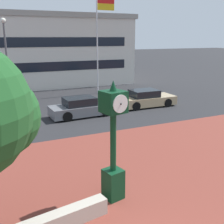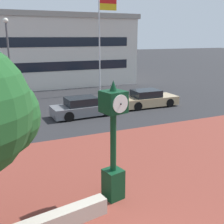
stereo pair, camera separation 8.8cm
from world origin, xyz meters
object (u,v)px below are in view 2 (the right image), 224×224
Objects in this scene: car_street_mid at (148,99)px; civic_building at (7,50)px; flagpole_primary at (102,35)px; street_clock at (113,144)px; car_street_distant at (84,108)px; street_lamp_post at (9,54)px.

civic_building is (-8.62, 16.37, 3.17)m from car_street_mid.
car_street_mid is at bearing -62.22° from civic_building.
flagpole_primary reaches higher than civic_building.
flagpole_primary reaches higher than street_clock.
flagpole_primary is 0.33× the size of civic_building.
civic_building is at bearing -171.32° from car_street_distant.
street_clock is 12.88m from car_street_mid.
street_clock reaches higher than car_street_distant.
street_lamp_post is (-4.07, 4.54, 3.37)m from car_street_distant.
street_lamp_post is (-8.13, -2.24, -1.36)m from flagpole_primary.
street_lamp_post reaches higher than car_street_mid.
car_street_mid is at bearing -78.78° from flagpole_primary.
civic_building reaches higher than street_clock.
civic_building is at bearing 86.59° from street_lamp_post.
car_street_distant is 0.17× the size of civic_building.
street_clock is 0.15× the size of civic_building.
street_clock is at bearing -82.74° from street_lamp_post.
car_street_distant is at bearing -120.94° from flagpole_primary.
flagpole_primary is (-1.23, 6.21, 4.73)m from car_street_mid.
car_street_distant is at bearing -48.10° from street_lamp_post.
civic_building is 4.11× the size of street_lamp_post.
civic_building reaches higher than car_street_distant.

